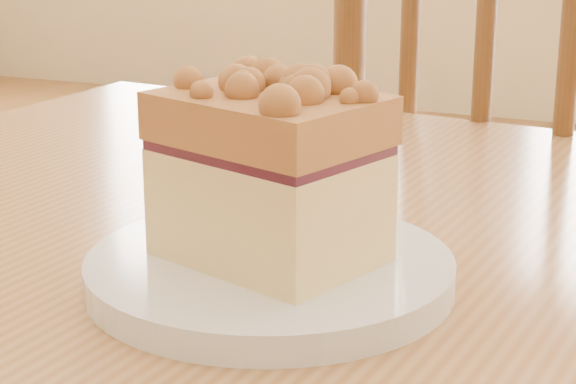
# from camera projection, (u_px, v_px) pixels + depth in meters

# --- Properties ---
(cafe_table_main) EXTENTS (1.16, 0.84, 0.75)m
(cafe_table_main) POSITION_uv_depth(u_px,v_px,m) (402.00, 362.00, 0.77)
(cafe_table_main) COLOR #A16F3E
(cafe_table_main) RESTS_ON ground
(cafe_chair_main) EXTENTS (0.57, 0.57, 0.99)m
(cafe_chair_main) POSITION_uv_depth(u_px,v_px,m) (536.00, 291.00, 1.26)
(cafe_chair_main) COLOR #583018
(cafe_chair_main) RESTS_ON ground
(plate) EXTENTS (0.23, 0.23, 0.02)m
(plate) POSITION_uv_depth(u_px,v_px,m) (270.00, 272.00, 0.62)
(plate) COLOR white
(plate) RESTS_ON cafe_table_main
(cake_slice) EXTENTS (0.15, 0.13, 0.12)m
(cake_slice) POSITION_uv_depth(u_px,v_px,m) (268.00, 166.00, 0.60)
(cake_slice) COLOR #FCEA8E
(cake_slice) RESTS_ON plate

